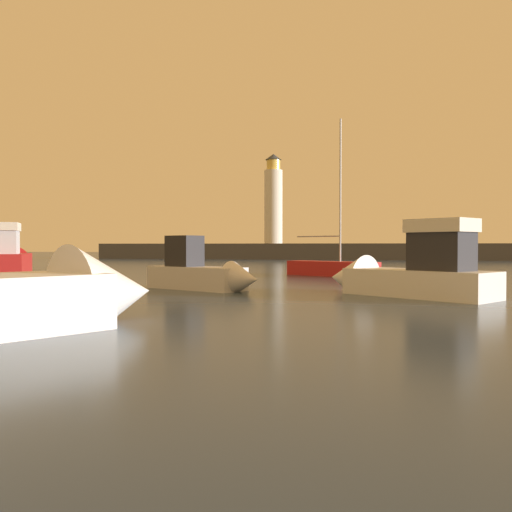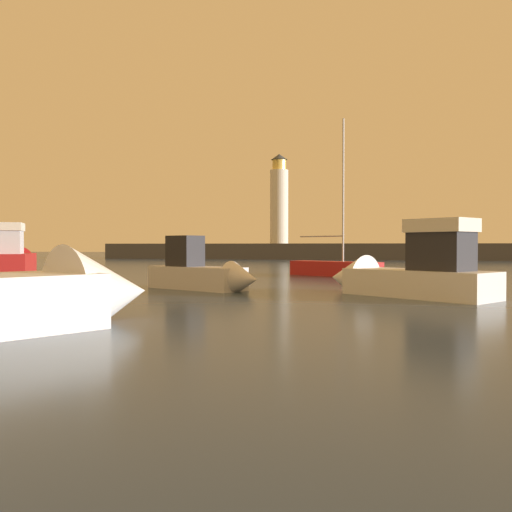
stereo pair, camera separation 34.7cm
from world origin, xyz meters
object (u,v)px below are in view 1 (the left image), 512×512
(lighthouse, at_px, (273,201))
(motorboat_0, at_px, (402,273))
(sailboat_moored, at_px, (332,267))
(motorboat_2, at_px, (205,273))
(motorboat_1, at_px, (9,261))

(lighthouse, bearing_deg, motorboat_0, -74.94)
(sailboat_moored, bearing_deg, motorboat_2, -111.06)
(lighthouse, distance_m, sailboat_moored, 44.33)
(motorboat_0, bearing_deg, lighthouse, 105.06)
(lighthouse, xyz_separation_m, motorboat_0, (14.88, -55.29, -7.42))
(motorboat_1, bearing_deg, lighthouse, 79.81)
(motorboat_2, bearing_deg, motorboat_0, -6.74)
(motorboat_0, distance_m, motorboat_2, 8.34)
(motorboat_2, height_order, sailboat_moored, sailboat_moored)
(lighthouse, xyz_separation_m, motorboat_2, (6.60, -54.31, -7.57))
(motorboat_1, xyz_separation_m, sailboat_moored, (19.73, 4.86, -0.44))
(sailboat_moored, bearing_deg, motorboat_1, -166.16)
(motorboat_0, bearing_deg, motorboat_2, 173.26)
(motorboat_0, xyz_separation_m, motorboat_2, (-8.28, 0.98, -0.16))
(motorboat_1, distance_m, sailboat_moored, 20.32)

